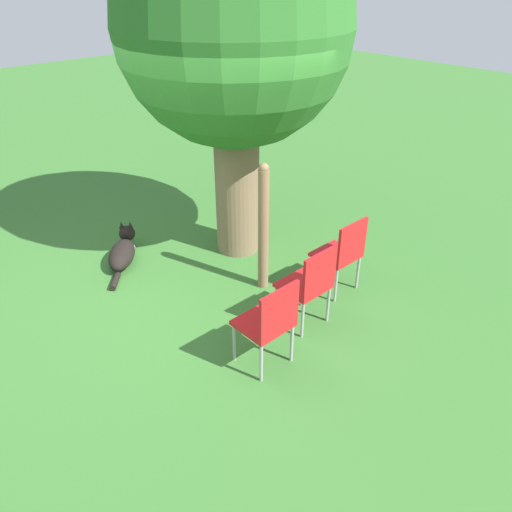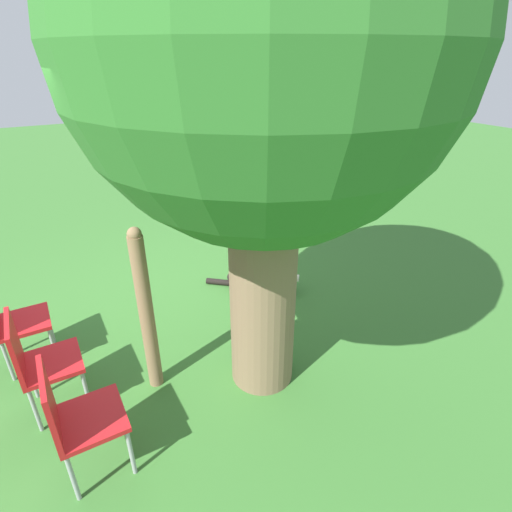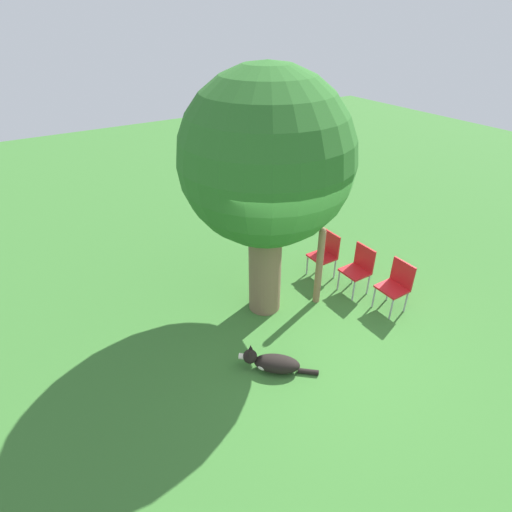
{
  "view_description": "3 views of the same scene",
  "coord_description": "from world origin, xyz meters",
  "views": [
    {
      "loc": [
        4.03,
        -2.51,
        3.2
      ],
      "look_at": [
        0.67,
        0.53,
        0.49
      ],
      "focal_mm": 35.0,
      "sensor_mm": 36.0,
      "label": 1
    },
    {
      "loc": [
        1.12,
        3.39,
        2.56
      ],
      "look_at": [
        -0.91,
        -0.19,
        0.46
      ],
      "focal_mm": 28.0,
      "sensor_mm": 36.0,
      "label": 2
    },
    {
      "loc": [
        -3.27,
        -3.46,
        4.39
      ],
      "look_at": [
        -0.36,
        1.17,
        1.0
      ],
      "focal_mm": 28.0,
      "sensor_mm": 36.0,
      "label": 3
    }
  ],
  "objects": [
    {
      "name": "oak_tree",
      "position": [
        -0.26,
        1.07,
        2.56
      ],
      "size": [
        2.5,
        2.5,
        3.87
      ],
      "color": "#7A6047",
      "rests_on": "ground_plane"
    },
    {
      "name": "red_chair_1",
      "position": [
        1.41,
        0.57,
        0.51
      ],
      "size": [
        0.42,
        0.44,
        0.89
      ],
      "rotation": [
        0.0,
        0.0,
        3.15
      ],
      "color": "red",
      "rests_on": "ground_plane"
    },
    {
      "name": "fence_post",
      "position": [
        0.6,
        0.71,
        0.74
      ],
      "size": [
        0.12,
        0.12,
        1.46
      ],
      "color": "#846647",
      "rests_on": "ground_plane"
    },
    {
      "name": "dog",
      "position": [
        -0.95,
        -0.19,
        0.14
      ],
      "size": [
        0.92,
        0.8,
        0.38
      ],
      "rotation": [
        0.0,
        0.0,
        2.44
      ],
      "color": "black",
      "rests_on": "ground_plane"
    },
    {
      "name": "ground_plane",
      "position": [
        0.0,
        0.0,
        0.0
      ],
      "size": [
        30.0,
        30.0,
        0.0
      ],
      "primitive_type": "plane",
      "color": "#38702D"
    },
    {
      "name": "red_chair_0",
      "position": [
        1.58,
        -0.13,
        0.51
      ],
      "size": [
        0.42,
        0.44,
        0.89
      ],
      "rotation": [
        0.0,
        0.0,
        3.15
      ],
      "color": "red",
      "rests_on": "ground_plane"
    },
    {
      "name": "red_chair_2",
      "position": [
        1.24,
        1.27,
        0.51
      ],
      "size": [
        0.42,
        0.44,
        0.89
      ],
      "rotation": [
        0.0,
        0.0,
        3.15
      ],
      "color": "red",
      "rests_on": "ground_plane"
    }
  ]
}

